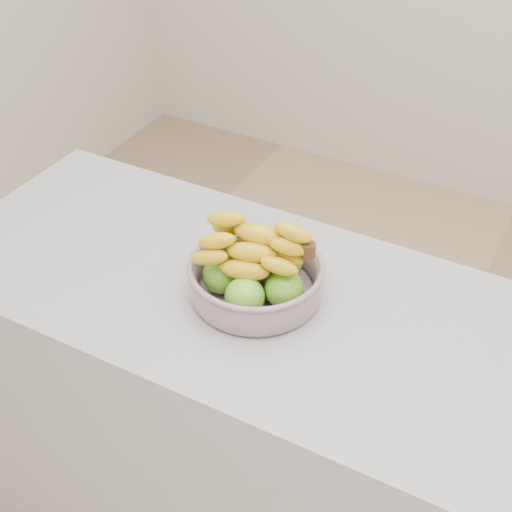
# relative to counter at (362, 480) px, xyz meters

# --- Properties ---
(counter) EXTENTS (2.00, 0.60, 0.90)m
(counter) POSITION_rel_counter_xyz_m (0.00, 0.00, 0.00)
(counter) COLOR #A4A3AB
(counter) RESTS_ON ground
(fruit_bowl) EXTENTS (0.28, 0.28, 0.18)m
(fruit_bowl) POSITION_rel_counter_xyz_m (-0.28, -0.00, 0.50)
(fruit_bowl) COLOR #99A4B8
(fruit_bowl) RESTS_ON counter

